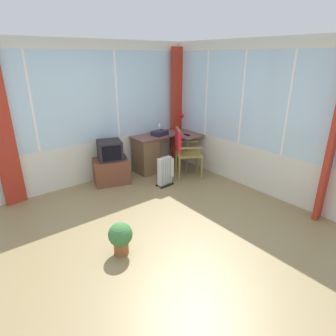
# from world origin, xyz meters

# --- Properties ---
(ground) EXTENTS (5.56, 5.35, 0.06)m
(ground) POSITION_xyz_m (0.00, 0.00, -0.03)
(ground) COLOR #8C774E
(north_window_panel) EXTENTS (4.56, 0.07, 2.56)m
(north_window_panel) POSITION_xyz_m (-0.00, 2.21, 1.27)
(north_window_panel) COLOR silver
(north_window_panel) RESTS_ON ground
(east_window_panel) EXTENTS (0.07, 4.35, 2.56)m
(east_window_panel) POSITION_xyz_m (2.31, 0.00, 1.28)
(east_window_panel) COLOR silver
(east_window_panel) RESTS_ON ground
(curtain_north_left) EXTENTS (0.32, 0.11, 2.46)m
(curtain_north_left) POSITION_xyz_m (-1.25, 2.13, 1.23)
(curtain_north_left) COLOR #AF2E1E
(curtain_north_left) RESTS_ON ground
(curtain_corner) EXTENTS (0.31, 0.08, 2.46)m
(curtain_corner) POSITION_xyz_m (2.18, 2.08, 1.23)
(curtain_corner) COLOR #AF2E1E
(curtain_corner) RESTS_ON ground
(curtain_east_far) EXTENTS (0.32, 0.11, 2.46)m
(curtain_east_far) POSITION_xyz_m (2.23, -1.20, 1.23)
(curtain_east_far) COLOR #AF2E1E
(curtain_east_far) RESTS_ON ground
(desk) EXTENTS (1.30, 0.89, 0.76)m
(desk) POSITION_xyz_m (1.26, 1.89, 0.41)
(desk) COLOR brown
(desk) RESTS_ON ground
(desk_lamp) EXTENTS (0.24, 0.21, 0.39)m
(desk_lamp) POSITION_xyz_m (2.07, 1.85, 1.01)
(desk_lamp) COLOR red
(desk_lamp) RESTS_ON desk
(tv_remote) EXTENTS (0.04, 0.15, 0.02)m
(tv_remote) POSITION_xyz_m (1.95, 1.49, 0.77)
(tv_remote) COLOR black
(tv_remote) RESTS_ON desk
(spray_bottle) EXTENTS (0.06, 0.06, 0.22)m
(spray_bottle) POSITION_xyz_m (1.62, 2.00, 0.86)
(spray_bottle) COLOR silver
(spray_bottle) RESTS_ON desk
(paper_tray) EXTENTS (0.34, 0.28, 0.09)m
(paper_tray) POSITION_xyz_m (1.51, 1.84, 0.80)
(paper_tray) COLOR #242131
(paper_tray) RESTS_ON desk
(wooden_armchair) EXTENTS (0.66, 0.66, 0.98)m
(wooden_armchair) POSITION_xyz_m (1.65, 1.27, 0.62)
(wooden_armchair) COLOR olive
(wooden_armchair) RESTS_ON ground
(tv_on_stand) EXTENTS (0.74, 0.61, 0.83)m
(tv_on_stand) POSITION_xyz_m (0.37, 1.86, 0.37)
(tv_on_stand) COLOR brown
(tv_on_stand) RESTS_ON ground
(space_heater) EXTENTS (0.35, 0.19, 0.56)m
(space_heater) POSITION_xyz_m (1.12, 1.14, 0.28)
(space_heater) COLOR silver
(space_heater) RESTS_ON ground
(potted_plant) EXTENTS (0.30, 0.30, 0.42)m
(potted_plant) POSITION_xyz_m (-0.55, -0.11, 0.24)
(potted_plant) COLOR #98572E
(potted_plant) RESTS_ON ground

